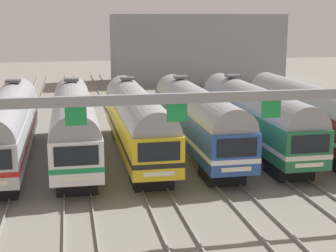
{
  "coord_description": "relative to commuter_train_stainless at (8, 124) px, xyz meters",
  "views": [
    {
      "loc": [
        -6.73,
        -34.81,
        9.71
      ],
      "look_at": [
        -0.21,
        -1.55,
        2.43
      ],
      "focal_mm": 54.9,
      "sensor_mm": 36.0,
      "label": 1
    }
  ],
  "objects": [
    {
      "name": "track_bed",
      "position": [
        10.78,
        17.0,
        -2.61
      ],
      "size": [
        23.06,
        70.0,
        0.15
      ],
      "color": "gray",
      "rests_on": "ground"
    },
    {
      "name": "commuter_train_maroon",
      "position": [
        21.56,
        -0.0,
        -0.0
      ],
      "size": [
        2.88,
        18.06,
        4.77
      ],
      "color": "maroon",
      "rests_on": "ground"
    },
    {
      "name": "ground_plane",
      "position": [
        10.78,
        0.0,
        -2.69
      ],
      "size": [
        160.0,
        160.0,
        0.0
      ],
      "primitive_type": "plane",
      "color": "gray"
    },
    {
      "name": "commuter_train_stainless",
      "position": [
        0.0,
        0.0,
        0.0
      ],
      "size": [
        2.88,
        18.06,
        5.05
      ],
      "color": "#B2B5BA",
      "rests_on": "ground"
    },
    {
      "name": "commuter_train_yellow",
      "position": [
        8.62,
        0.0,
        0.0
      ],
      "size": [
        2.88,
        18.06,
        5.05
      ],
      "color": "gold",
      "rests_on": "ground"
    },
    {
      "name": "catenary_gantry",
      "position": [
        10.78,
        -13.5,
        2.69
      ],
      "size": [
        26.8,
        0.44,
        6.97
      ],
      "color": "gray",
      "rests_on": "ground"
    },
    {
      "name": "commuter_train_green",
      "position": [
        17.25,
        0.0,
        0.0
      ],
      "size": [
        2.88,
        18.06,
        5.05
      ],
      "color": "#236B42",
      "rests_on": "ground"
    },
    {
      "name": "commuter_train_blue",
      "position": [
        12.94,
        0.0,
        0.0
      ],
      "size": [
        2.88,
        18.06,
        5.05
      ],
      "color": "#284C9E",
      "rests_on": "ground"
    },
    {
      "name": "commuter_train_white",
      "position": [
        4.31,
        0.0,
        0.0
      ],
      "size": [
        2.88,
        18.06,
        5.05
      ],
      "color": "white",
      "rests_on": "ground"
    },
    {
      "name": "maintenance_building",
      "position": [
        22.99,
        40.35,
        2.3
      ],
      "size": [
        24.67,
        10.0,
        9.98
      ],
      "primitive_type": "cube",
      "color": "gray",
      "rests_on": "ground"
    }
  ]
}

